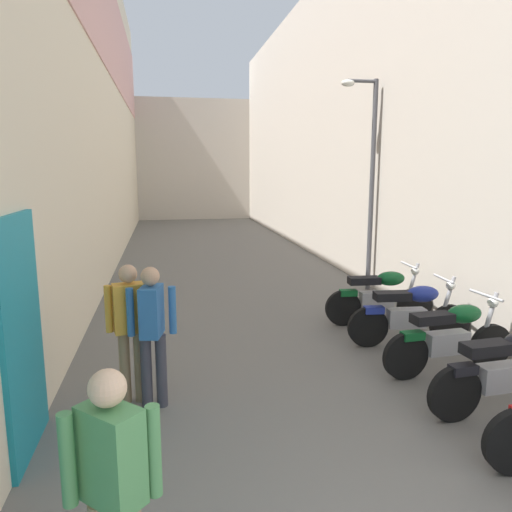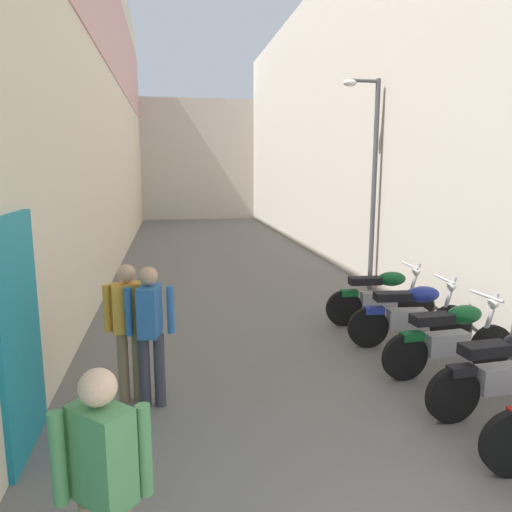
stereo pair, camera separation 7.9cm
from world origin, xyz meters
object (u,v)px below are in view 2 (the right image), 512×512
Objects in this scene: motorcycle_fifth at (411,313)px; pedestrian_further_down at (129,323)px; pedestrian_by_doorway at (104,484)px; street_lamp at (370,169)px; motorcycle_fourth at (451,337)px; motorcycle_sixth at (381,295)px; pedestrian_mid_alley at (150,326)px; motorcycle_third at (507,370)px.

pedestrian_further_down is (-3.91, -1.04, 0.42)m from motorcycle_fifth.
street_lamp is at bearing 57.69° from pedestrian_by_doorway.
motorcycle_fourth is 2.05m from motorcycle_sixth.
pedestrian_by_doorway is at bearing -134.78° from motorcycle_fifth.
pedestrian_mid_alley is 0.29m from pedestrian_further_down.
pedestrian_by_doorway reaches higher than motorcycle_sixth.
pedestrian_by_doorway reaches higher than motorcycle_fourth.
pedestrian_by_doorway is 1.00× the size of pedestrian_further_down.
pedestrian_mid_alley reaches higher than motorcycle_third.
pedestrian_mid_alley is at bearing -134.13° from street_lamp.
motorcycle_fifth is 4.07m from pedestrian_further_down.
pedestrian_further_down is at bearing 165.34° from motorcycle_third.
pedestrian_by_doorway is 0.36× the size of street_lamp.
pedestrian_by_doorway is at bearing -88.13° from pedestrian_further_down.
motorcycle_sixth is at bearing 31.25° from pedestrian_mid_alley.
motorcycle_fifth is 5.44m from pedestrian_by_doorway.
pedestrian_further_down is at bearing -136.76° from street_lamp.
pedestrian_further_down is 0.36× the size of street_lamp.
motorcycle_fifth is at bearing -101.92° from street_lamp.
pedestrian_further_down reaches higher than motorcycle_sixth.
pedestrian_by_doorway is 8.62m from street_lamp.
motorcycle_sixth is (0.00, 3.09, 0.00)m from motorcycle_third.
motorcycle_fifth is at bearing 90.00° from motorcycle_third.
pedestrian_by_doorway and pedestrian_mid_alley have the same top height.
motorcycle_fifth is 1.18× the size of pedestrian_further_down.
motorcycle_fourth is (-0.00, 1.03, 0.00)m from motorcycle_third.
street_lamp is (0.69, 3.29, 2.08)m from motorcycle_fifth.
pedestrian_mid_alley is (0.15, 2.64, 0.00)m from pedestrian_by_doorway.
street_lamp reaches higher than pedestrian_mid_alley.
motorcycle_third is 1.00× the size of motorcycle_fourth.
motorcycle_third and motorcycle_fourth have the same top height.
motorcycle_third is at bearing -14.66° from pedestrian_further_down.
motorcycle_sixth is (0.00, 1.02, 0.00)m from motorcycle_fifth.
motorcycle_sixth is 1.18× the size of pedestrian_mid_alley.
motorcycle_fourth is at bearing -90.00° from motorcycle_fifth.
motorcycle_third is 1.00× the size of motorcycle_fifth.
motorcycle_fifth is at bearing 90.00° from motorcycle_fourth.
pedestrian_further_down is (-3.91, 1.02, 0.42)m from motorcycle_third.
motorcycle_third is at bearing -13.09° from pedestrian_mid_alley.
pedestrian_by_doorway is at bearing -154.96° from motorcycle_third.
motorcycle_fifth is 1.18× the size of pedestrian_mid_alley.
motorcycle_fifth is at bearing -90.00° from motorcycle_sixth.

